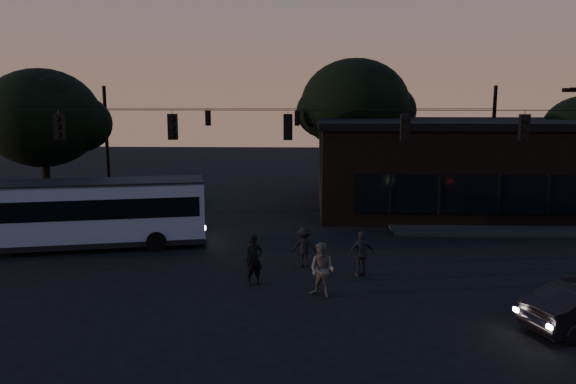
{
  "coord_description": "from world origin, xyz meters",
  "views": [
    {
      "loc": [
        0.83,
        -17.78,
        6.62
      ],
      "look_at": [
        0.0,
        4.0,
        3.0
      ],
      "focal_mm": 35.0,
      "sensor_mm": 36.0,
      "label": 1
    }
  ],
  "objects_px": {
    "bus": "(83,211)",
    "pedestrian_b": "(322,270)",
    "pedestrian_c": "(361,254)",
    "pedestrian_d": "(305,247)",
    "pedestrian_a": "(254,260)",
    "building": "(446,165)"
  },
  "relations": [
    {
      "from": "pedestrian_c",
      "to": "pedestrian_d",
      "type": "bearing_deg",
      "value": -44.79
    },
    {
      "from": "pedestrian_b",
      "to": "pedestrian_c",
      "type": "relative_size",
      "value": 1.07
    },
    {
      "from": "pedestrian_a",
      "to": "pedestrian_c",
      "type": "height_order",
      "value": "pedestrian_a"
    },
    {
      "from": "bus",
      "to": "pedestrian_b",
      "type": "relative_size",
      "value": 5.94
    },
    {
      "from": "pedestrian_d",
      "to": "bus",
      "type": "bearing_deg",
      "value": -4.55
    },
    {
      "from": "pedestrian_b",
      "to": "pedestrian_d",
      "type": "distance_m",
      "value": 3.48
    },
    {
      "from": "pedestrian_a",
      "to": "pedestrian_b",
      "type": "relative_size",
      "value": 0.99
    },
    {
      "from": "building",
      "to": "pedestrian_a",
      "type": "relative_size",
      "value": 8.4
    },
    {
      "from": "building",
      "to": "pedestrian_d",
      "type": "distance_m",
      "value": 14.8
    },
    {
      "from": "pedestrian_c",
      "to": "pedestrian_a",
      "type": "bearing_deg",
      "value": -1.02
    },
    {
      "from": "pedestrian_b",
      "to": "pedestrian_a",
      "type": "bearing_deg",
      "value": -176.22
    },
    {
      "from": "pedestrian_a",
      "to": "pedestrian_d",
      "type": "height_order",
      "value": "pedestrian_a"
    },
    {
      "from": "pedestrian_a",
      "to": "pedestrian_c",
      "type": "bearing_deg",
      "value": -8.08
    },
    {
      "from": "building",
      "to": "pedestrian_a",
      "type": "distance_m",
      "value": 17.66
    },
    {
      "from": "bus",
      "to": "pedestrian_b",
      "type": "distance_m",
      "value": 12.12
    },
    {
      "from": "pedestrian_a",
      "to": "pedestrian_b",
      "type": "xyz_separation_m",
      "value": [
        2.42,
        -1.15,
        0.01
      ]
    },
    {
      "from": "bus",
      "to": "pedestrian_b",
      "type": "height_order",
      "value": "bus"
    },
    {
      "from": "pedestrian_a",
      "to": "pedestrian_c",
      "type": "relative_size",
      "value": 1.06
    },
    {
      "from": "pedestrian_b",
      "to": "pedestrian_c",
      "type": "distance_m",
      "value": 2.76
    },
    {
      "from": "pedestrian_b",
      "to": "pedestrian_c",
      "type": "xyz_separation_m",
      "value": [
        1.53,
        2.3,
        -0.06
      ]
    },
    {
      "from": "bus",
      "to": "pedestrian_d",
      "type": "height_order",
      "value": "bus"
    },
    {
      "from": "pedestrian_b",
      "to": "pedestrian_d",
      "type": "height_order",
      "value": "pedestrian_b"
    }
  ]
}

